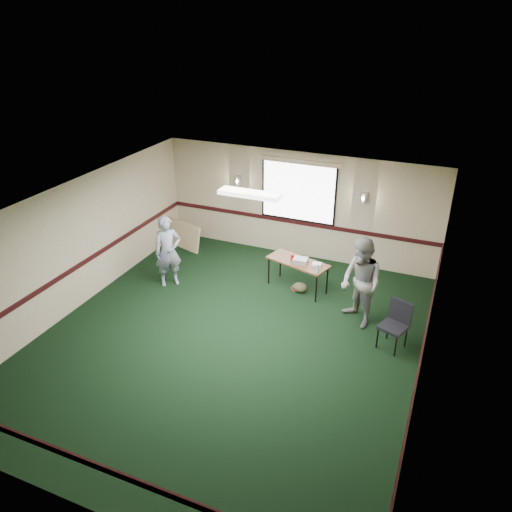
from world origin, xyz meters
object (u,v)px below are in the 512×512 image
at_px(conference_chair, 396,321).
at_px(person_right, 361,283).
at_px(person_left, 168,251).
at_px(projector, 300,261).
at_px(folding_table, 298,263).

xyz_separation_m(conference_chair, person_right, (-0.80, 0.48, 0.38)).
bearing_deg(person_right, conference_chair, 11.01).
bearing_deg(person_left, projector, -27.07).
bearing_deg(conference_chair, folding_table, 171.57).
height_order(folding_table, projector, projector).
bearing_deg(conference_chair, person_right, 169.36).
xyz_separation_m(folding_table, projector, (0.07, -0.05, 0.10)).
bearing_deg(person_right, projector, -165.33).
distance_m(projector, person_left, 2.98).
bearing_deg(folding_table, person_left, -145.46).
distance_m(conference_chair, person_left, 5.16).
xyz_separation_m(folding_table, conference_chair, (2.36, -1.30, -0.10)).
bearing_deg(person_left, conference_chair, -48.38).
bearing_deg(conference_chair, projector, 171.71).
bearing_deg(projector, folding_table, 141.00).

